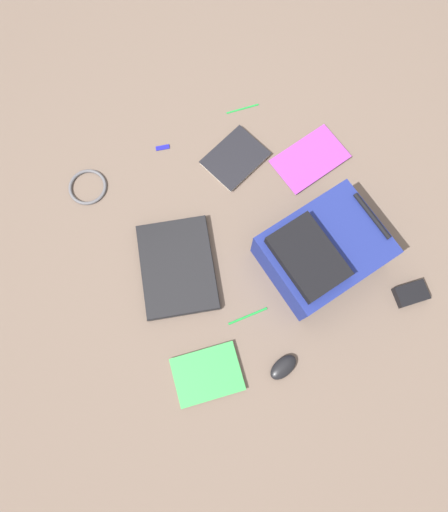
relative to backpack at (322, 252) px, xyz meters
The scene contains 12 objects.
ground_plane 0.33m from the backpack, 127.03° to the right, with size 3.41×3.41×0.00m, color brown.
backpack is the anchor object (origin of this frame).
laptop 0.52m from the backpack, 112.93° to the right, with size 0.42×0.36×0.03m.
book_comic 0.58m from the backpack, 70.98° to the right, with size 0.21×0.26×0.02m.
book_manual 0.50m from the backpack, behind, with size 0.24×0.27×0.02m.
book_red 0.40m from the backpack, 153.59° to the left, with size 0.21×0.30×0.01m.
computer_mouse 0.42m from the backpack, 46.41° to the right, with size 0.06×0.11×0.03m, color black.
cable_coil 0.92m from the backpack, 135.05° to the right, with size 0.15×0.15×0.01m, color #4C4C51.
power_brick 0.37m from the backpack, 40.30° to the left, with size 0.07×0.11×0.03m, color black.
pen_black 0.35m from the backpack, 77.16° to the right, with size 0.01×0.01×0.15m, color #198C33.
pen_blue 0.68m from the backpack, behind, with size 0.01×0.01×0.14m, color #198C33.
usb_stick 0.74m from the backpack, 154.70° to the right, with size 0.02×0.05×0.01m, color #191999.
Camera 1 is at (0.37, -0.22, 1.53)m, focal length 29.95 mm.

